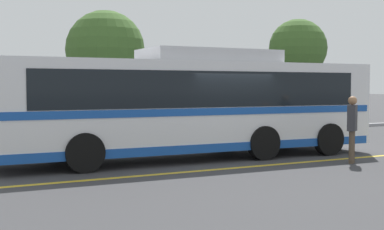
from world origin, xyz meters
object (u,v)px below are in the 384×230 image
object	(u,v)px
tree_0	(298,48)
tree_1	(105,50)
transit_bus	(193,103)
pedestrian_0	(352,125)

from	to	relation	value
tree_0	tree_1	bearing A→B (deg)	166.55
transit_bus	tree_0	distance (m)	14.37
tree_1	transit_bus	bearing A→B (deg)	-95.46
transit_bus	tree_0	world-z (taller)	tree_0
pedestrian_0	tree_1	world-z (taller)	tree_1
transit_bus	pedestrian_0	size ratio (longest dim) A/B	6.34
pedestrian_0	tree_1	distance (m)	14.68
transit_bus	tree_1	size ratio (longest dim) A/B	2.02
tree_1	tree_0	bearing A→B (deg)	-13.45
transit_bus	tree_0	size ratio (longest dim) A/B	2.06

